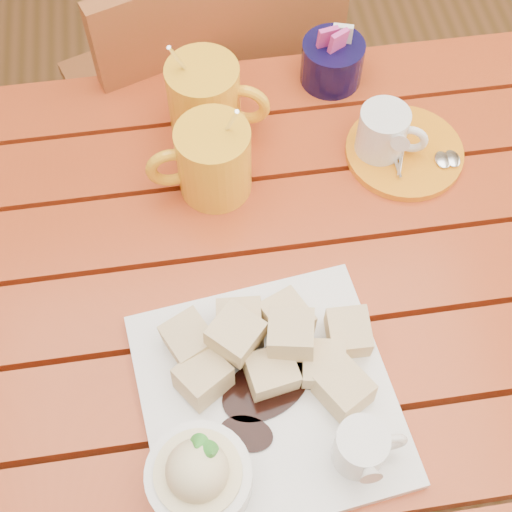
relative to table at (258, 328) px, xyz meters
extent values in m
plane|color=#583919|center=(0.00, 0.00, -0.64)|extent=(5.00, 5.00, 0.00)
cube|color=maroon|center=(0.00, -0.23, 0.09)|extent=(1.20, 0.11, 0.03)
cube|color=maroon|center=(0.00, -0.11, 0.09)|extent=(1.20, 0.11, 0.03)
cube|color=maroon|center=(0.00, 0.00, 0.09)|extent=(1.20, 0.11, 0.03)
cube|color=maroon|center=(0.00, 0.11, 0.09)|extent=(1.20, 0.11, 0.03)
cube|color=maroon|center=(0.00, 0.23, 0.09)|extent=(1.20, 0.11, 0.03)
cube|color=maroon|center=(0.00, 0.34, 0.09)|extent=(1.20, 0.11, 0.03)
cube|color=maroon|center=(0.00, 0.36, 0.04)|extent=(1.12, 0.04, 0.08)
cylinder|color=maroon|center=(0.55, 0.35, -0.28)|extent=(0.06, 0.06, 0.72)
cube|color=white|center=(-0.01, -0.14, 0.12)|extent=(0.31, 0.31, 0.02)
cube|color=gold|center=(-0.09, -0.07, 0.14)|extent=(0.07, 0.07, 0.04)
cube|color=gold|center=(0.06, -0.12, 0.14)|extent=(0.06, 0.06, 0.04)
cube|color=gold|center=(-0.08, -0.12, 0.14)|extent=(0.07, 0.07, 0.04)
cube|color=gold|center=(0.02, -0.09, 0.18)|extent=(0.06, 0.06, 0.04)
cube|color=gold|center=(-0.04, -0.08, 0.18)|extent=(0.07, 0.07, 0.04)
cube|color=gold|center=(-0.03, -0.06, 0.14)|extent=(0.05, 0.05, 0.04)
cube|color=gold|center=(0.00, -0.12, 0.14)|extent=(0.06, 0.06, 0.04)
cube|color=gold|center=(0.02, -0.06, 0.14)|extent=(0.07, 0.07, 0.04)
cube|color=gold|center=(0.07, -0.15, 0.14)|extent=(0.07, 0.07, 0.04)
cube|color=gold|center=(0.09, -0.09, 0.14)|extent=(0.05, 0.05, 0.04)
cylinder|color=white|center=(-0.09, -0.23, 0.15)|extent=(0.11, 0.11, 0.04)
cylinder|color=beige|center=(-0.09, -0.23, 0.16)|extent=(0.09, 0.09, 0.03)
sphere|color=beige|center=(-0.09, -0.23, 0.18)|extent=(0.06, 0.06, 0.06)
cone|color=green|center=(-0.08, -0.22, 0.21)|extent=(0.04, 0.04, 0.03)
cone|color=green|center=(-0.09, -0.21, 0.20)|extent=(0.03, 0.03, 0.03)
cylinder|color=white|center=(0.07, -0.22, 0.15)|extent=(0.06, 0.06, 0.06)
cylinder|color=black|center=(0.07, -0.22, 0.18)|extent=(0.04, 0.04, 0.01)
cone|color=white|center=(0.07, -0.25, 0.18)|extent=(0.02, 0.02, 0.03)
torus|color=white|center=(0.11, -0.22, 0.16)|extent=(0.04, 0.01, 0.04)
cylinder|color=#F7A81F|center=(-0.03, 0.17, 0.16)|extent=(0.10, 0.10, 0.11)
cylinder|color=black|center=(-0.03, 0.17, 0.21)|extent=(0.08, 0.08, 0.01)
torus|color=#F7A81F|center=(-0.09, 0.17, 0.16)|extent=(0.07, 0.02, 0.07)
cylinder|color=silver|center=(-0.02, 0.18, 0.20)|extent=(0.03, 0.06, 0.14)
cylinder|color=#F7A81F|center=(-0.03, 0.28, 0.16)|extent=(0.10, 0.10, 0.11)
cylinder|color=black|center=(-0.03, 0.28, 0.21)|extent=(0.08, 0.08, 0.01)
torus|color=#F7A81F|center=(0.02, 0.26, 0.16)|extent=(0.07, 0.04, 0.07)
cylinder|color=silver|center=(-0.05, 0.29, 0.20)|extent=(0.05, 0.05, 0.14)
cylinder|color=white|center=(0.20, 0.19, 0.15)|extent=(0.07, 0.07, 0.08)
cylinder|color=white|center=(0.20, 0.19, 0.18)|extent=(0.05, 0.05, 0.01)
cone|color=white|center=(0.20, 0.16, 0.17)|extent=(0.03, 0.03, 0.03)
torus|color=white|center=(0.24, 0.19, 0.15)|extent=(0.05, 0.03, 0.05)
cylinder|color=black|center=(0.16, 0.34, 0.14)|extent=(0.09, 0.09, 0.07)
cube|color=#CE3893|center=(0.15, 0.34, 0.19)|extent=(0.03, 0.02, 0.04)
cube|color=white|center=(0.17, 0.34, 0.19)|extent=(0.03, 0.02, 0.04)
cube|color=#CE3893|center=(0.16, 0.33, 0.19)|extent=(0.03, 0.03, 0.04)
cylinder|color=orange|center=(0.23, 0.18, 0.11)|extent=(0.16, 0.16, 0.01)
cylinder|color=silver|center=(0.21, 0.19, 0.12)|extent=(0.01, 0.12, 0.01)
cylinder|color=silver|center=(0.23, 0.19, 0.12)|extent=(0.05, 0.11, 0.01)
ellipsoid|color=silver|center=(0.28, 0.16, 0.12)|extent=(0.02, 0.03, 0.01)
ellipsoid|color=silver|center=(0.29, 0.16, 0.12)|extent=(0.02, 0.03, 0.01)
cube|color=brown|center=(-0.04, 0.62, -0.21)|extent=(0.54, 0.54, 0.03)
cylinder|color=brown|center=(0.06, 0.85, -0.43)|extent=(0.04, 0.04, 0.42)
cylinder|color=brown|center=(-0.28, 0.73, -0.43)|extent=(0.04, 0.04, 0.42)
cylinder|color=brown|center=(0.19, 0.51, -0.43)|extent=(0.04, 0.04, 0.42)
cylinder|color=brown|center=(-0.15, 0.39, -0.43)|extent=(0.04, 0.04, 0.42)
cube|color=brown|center=(0.02, 0.44, 0.03)|extent=(0.41, 0.17, 0.44)
camera|label=1|loc=(-0.06, -0.41, 0.89)|focal=50.00mm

